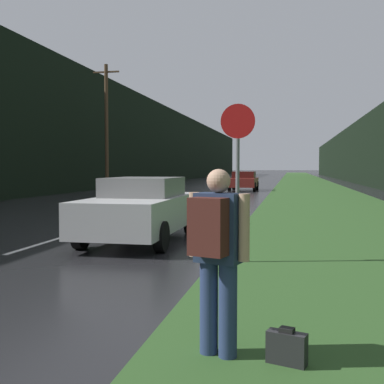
% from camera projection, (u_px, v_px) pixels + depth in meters
% --- Properties ---
extents(grass_verge, '(6.00, 240.00, 0.02)m').
position_uv_depth(grass_verge, '(311.00, 188.00, 40.22)').
color(grass_verge, '#2D5123').
rests_on(grass_verge, ground_plane).
extents(lane_stripe_b, '(0.12, 3.00, 0.01)m').
position_uv_depth(lane_stripe_b, '(43.00, 243.00, 10.88)').
color(lane_stripe_b, silver).
rests_on(lane_stripe_b, ground_plane).
extents(lane_stripe_c, '(0.12, 3.00, 0.01)m').
position_uv_depth(lane_stripe_c, '(139.00, 214.00, 17.73)').
color(lane_stripe_c, silver).
rests_on(lane_stripe_c, ground_plane).
extents(lane_stripe_d, '(0.12, 3.00, 0.01)m').
position_uv_depth(lane_stripe_d, '(181.00, 201.00, 24.57)').
color(lane_stripe_d, silver).
rests_on(lane_stripe_d, ground_plane).
extents(treeline_far_side, '(2.00, 140.00, 8.98)m').
position_uv_depth(treeline_far_side, '(148.00, 142.00, 53.25)').
color(treeline_far_side, black).
rests_on(treeline_far_side, ground_plane).
extents(treeline_near_side, '(2.00, 140.00, 6.57)m').
position_uv_depth(treeline_near_side, '(368.00, 152.00, 48.62)').
color(treeline_near_side, black).
rests_on(treeline_near_side, ground_plane).
extents(utility_pole_far, '(1.80, 0.24, 8.50)m').
position_uv_depth(utility_pole_far, '(107.00, 127.00, 31.89)').
color(utility_pole_far, '#4C3823').
rests_on(utility_pole_far, ground_plane).
extents(stop_sign, '(0.61, 0.07, 2.84)m').
position_uv_depth(stop_sign, '(238.00, 169.00, 8.54)').
color(stop_sign, slate).
rests_on(stop_sign, ground_plane).
extents(hitchhiker_with_backpack, '(0.57, 0.49, 1.70)m').
position_uv_depth(hitchhiker_with_backpack, '(217.00, 250.00, 4.27)').
color(hitchhiker_with_backpack, navy).
rests_on(hitchhiker_with_backpack, ground_plane).
extents(suitcase, '(0.36, 0.22, 0.34)m').
position_uv_depth(suitcase, '(287.00, 349.00, 4.13)').
color(suitcase, '#232326').
rests_on(suitcase, ground_plane).
extents(car_passing_near, '(1.95, 4.50, 1.47)m').
position_uv_depth(car_passing_near, '(141.00, 209.00, 11.26)').
color(car_passing_near, '#BCBCBC').
rests_on(car_passing_near, ground_plane).
extents(car_passing_far, '(1.98, 4.42, 1.41)m').
position_uv_depth(car_passing_far, '(244.00, 181.00, 35.56)').
color(car_passing_far, maroon).
rests_on(car_passing_far, ground_plane).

